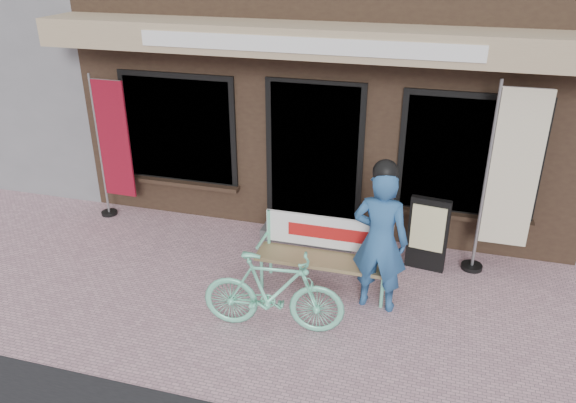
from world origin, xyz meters
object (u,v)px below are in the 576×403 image
(nobori_red, at_px, (112,147))
(nobori_cream, at_px, (508,180))
(menu_stand, at_px, (428,234))
(bench, at_px, (326,249))
(bicycle, at_px, (273,292))
(person, at_px, (380,238))

(nobori_red, height_order, nobori_cream, nobori_cream)
(nobori_cream, height_order, menu_stand, nobori_cream)
(nobori_red, bearing_deg, bench, -15.12)
(bicycle, xyz_separation_m, menu_stand, (1.49, 1.69, 0.05))
(person, distance_m, bicycle, 1.31)
(bench, xyz_separation_m, bicycle, (-0.35, -0.96, -0.06))
(bench, distance_m, nobori_red, 3.58)
(nobori_red, xyz_separation_m, menu_stand, (4.53, -0.26, -0.61))
(bench, relative_size, person, 0.90)
(bench, xyz_separation_m, nobori_cream, (1.98, 0.90, 0.75))
(bicycle, height_order, nobori_cream, nobori_cream)
(person, xyz_separation_m, bicycle, (-1.00, -0.72, -0.42))
(nobori_red, height_order, menu_stand, nobori_red)
(bench, height_order, nobori_cream, nobori_cream)
(menu_stand, bearing_deg, nobori_cream, 18.66)
(person, bearing_deg, nobori_cream, 45.38)
(nobori_red, bearing_deg, menu_stand, -2.08)
(bicycle, relative_size, nobori_cream, 0.62)
(nobori_red, bearing_deg, person, -15.69)
(bench, distance_m, person, 0.78)
(person, height_order, nobori_cream, nobori_cream)
(person, bearing_deg, menu_stand, 68.10)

